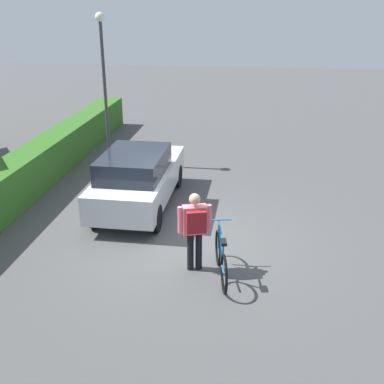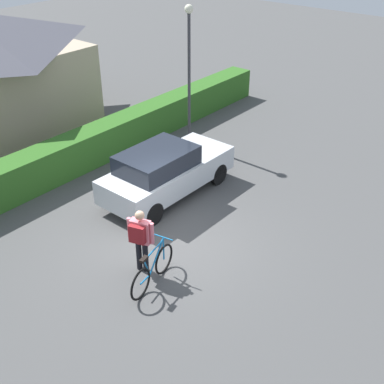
{
  "view_description": "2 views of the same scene",
  "coord_description": "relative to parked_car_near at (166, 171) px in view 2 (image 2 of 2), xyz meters",
  "views": [
    {
      "loc": [
        -9.06,
        -1.28,
        4.92
      ],
      "look_at": [
        0.12,
        -0.02,
        1.12
      ],
      "focal_mm": 43.53,
      "sensor_mm": 36.0,
      "label": 1
    },
    {
      "loc": [
        -7.38,
        -6.85,
        7.5
      ],
      "look_at": [
        0.91,
        -0.04,
        1.07
      ],
      "focal_mm": 46.43,
      "sensor_mm": 36.0,
      "label": 2
    }
  ],
  "objects": [
    {
      "name": "ground_plane",
      "position": [
        -1.69,
        -1.57,
        -0.8
      ],
      "size": [
        60.0,
        60.0,
        0.0
      ],
      "primitive_type": "plane",
      "color": "#4B4B4B"
    },
    {
      "name": "hedge_row",
      "position": [
        -1.69,
        3.27,
        -0.24
      ],
      "size": [
        20.38,
        0.9,
        1.13
      ],
      "primitive_type": "cube",
      "color": "#2F6320",
      "rests_on": "ground"
    },
    {
      "name": "parked_car_near",
      "position": [
        0.0,
        0.0,
        0.0
      ],
      "size": [
        4.17,
        1.68,
        1.55
      ],
      "color": "silver",
      "rests_on": "ground"
    },
    {
      "name": "bicycle",
      "position": [
        -3.05,
        -2.35,
        -0.4
      ],
      "size": [
        1.68,
        0.53,
        1.0
      ],
      "color": "black",
      "rests_on": "ground"
    },
    {
      "name": "person_rider",
      "position": [
        -2.86,
        -1.82,
        0.17
      ],
      "size": [
        0.45,
        0.63,
        1.61
      ],
      "color": "black",
      "rests_on": "ground"
    },
    {
      "name": "street_lamp",
      "position": [
        3.19,
        1.77,
        2.17
      ],
      "size": [
        0.28,
        0.28,
        4.65
      ],
      "color": "#38383D",
      "rests_on": "ground"
    }
  ]
}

